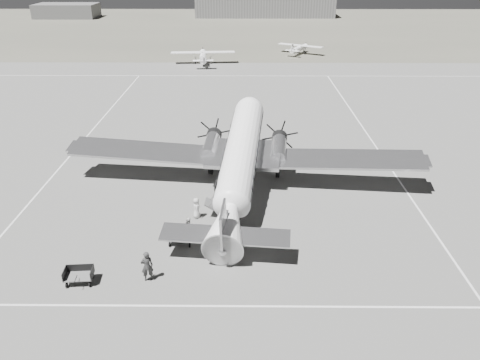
# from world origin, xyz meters

# --- Properties ---
(ground) EXTENTS (260.00, 260.00, 0.00)m
(ground) POSITION_xyz_m (0.00, 0.00, 0.00)
(ground) COLOR slate
(ground) RESTS_ON ground
(taxi_line_near) EXTENTS (60.00, 0.15, 0.01)m
(taxi_line_near) POSITION_xyz_m (0.00, -14.00, 0.01)
(taxi_line_near) COLOR silver
(taxi_line_near) RESTS_ON ground
(taxi_line_right) EXTENTS (0.15, 80.00, 0.01)m
(taxi_line_right) POSITION_xyz_m (12.00, 0.00, 0.01)
(taxi_line_right) COLOR silver
(taxi_line_right) RESTS_ON ground
(taxi_line_left) EXTENTS (0.15, 60.00, 0.01)m
(taxi_line_left) POSITION_xyz_m (-18.00, 10.00, 0.01)
(taxi_line_left) COLOR silver
(taxi_line_left) RESTS_ON ground
(taxi_line_horizon) EXTENTS (90.00, 0.15, 0.01)m
(taxi_line_horizon) POSITION_xyz_m (0.00, 40.00, 0.01)
(taxi_line_horizon) COLOR silver
(taxi_line_horizon) RESTS_ON ground
(grass_infield) EXTENTS (260.00, 90.00, 0.01)m
(grass_infield) POSITION_xyz_m (0.00, 95.00, 0.00)
(grass_infield) COLOR #575549
(grass_infield) RESTS_ON ground
(hangar_main) EXTENTS (42.00, 14.00, 6.60)m
(hangar_main) POSITION_xyz_m (5.00, 120.00, 3.30)
(hangar_main) COLOR slate
(hangar_main) RESTS_ON ground
(shed_secondary) EXTENTS (18.00, 10.00, 4.00)m
(shed_secondary) POSITION_xyz_m (-55.00, 115.00, 2.00)
(shed_secondary) COLOR #555555
(shed_secondary) RESTS_ON ground
(dc3_airliner) EXTENTS (31.80, 23.61, 5.69)m
(dc3_airliner) POSITION_xyz_m (-1.59, -0.59, 2.85)
(dc3_airliner) COLOR #BEBEC0
(dc3_airliner) RESTS_ON ground
(light_plane_left) EXTENTS (11.96, 10.02, 2.33)m
(light_plane_left) POSITION_xyz_m (-8.49, 48.83, 1.17)
(light_plane_left) COLOR white
(light_plane_left) RESTS_ON ground
(light_plane_right) EXTENTS (11.58, 10.93, 1.89)m
(light_plane_right) POSITION_xyz_m (9.40, 58.06, 0.95)
(light_plane_right) COLOR white
(light_plane_right) RESTS_ON ground
(baggage_cart_near) EXTENTS (1.85, 1.37, 1.00)m
(baggage_cart_near) POSITION_xyz_m (-5.50, -7.84, 0.50)
(baggage_cart_near) COLOR #555555
(baggage_cart_near) RESTS_ON ground
(baggage_cart_far) EXTENTS (1.82, 1.35, 0.97)m
(baggage_cart_far) POSITION_xyz_m (-10.94, -12.02, 0.49)
(baggage_cart_far) COLOR #555555
(baggage_cart_far) RESTS_ON ground
(ground_crew) EXTENTS (0.83, 0.67, 1.97)m
(ground_crew) POSITION_xyz_m (-6.96, -11.71, 0.99)
(ground_crew) COLOR #2D2D2D
(ground_crew) RESTS_ON ground
(ramp_agent) EXTENTS (0.56, 0.72, 1.47)m
(ramp_agent) POSITION_xyz_m (-5.01, -6.95, 0.73)
(ramp_agent) COLOR beige
(ramp_agent) RESTS_ON ground
(passenger) EXTENTS (0.67, 0.87, 1.58)m
(passenger) POSITION_xyz_m (-4.75, -4.39, 0.79)
(passenger) COLOR beige
(passenger) RESTS_ON ground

